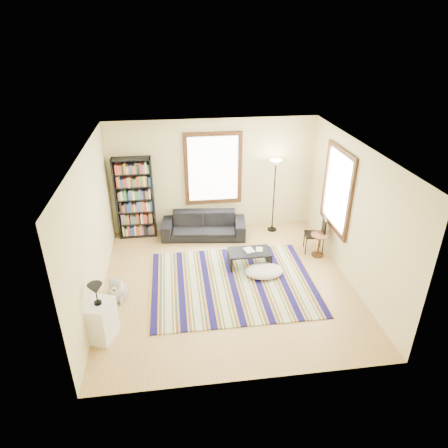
{
  "coord_description": "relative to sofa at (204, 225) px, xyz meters",
  "views": [
    {
      "loc": [
        -0.96,
        -6.66,
        4.79
      ],
      "look_at": [
        0.0,
        0.5,
        1.1
      ],
      "focal_mm": 32.0,
      "sensor_mm": 36.0,
      "label": 1
    }
  ],
  "objects": [
    {
      "name": "bookshelf",
      "position": [
        -1.61,
        0.27,
        0.7
      ],
      "size": [
        0.9,
        0.3,
        2.0
      ],
      "primitive_type": "cube",
      "color": "black",
      "rests_on": "floor"
    },
    {
      "name": "window_back",
      "position": [
        0.3,
        0.42,
        1.3
      ],
      "size": [
        1.2,
        0.06,
        1.6
      ],
      "primitive_type": "cube",
      "color": "white",
      "rests_on": "wall_back"
    },
    {
      "name": "wall_front",
      "position": [
        0.3,
        -4.6,
        1.1
      ],
      "size": [
        5.0,
        0.1,
        2.8
      ],
      "primitive_type": "cube",
      "color": "beige",
      "rests_on": "floor"
    },
    {
      "name": "window_right",
      "position": [
        2.77,
        -1.25,
        1.3
      ],
      "size": [
        0.06,
        1.2,
        1.6
      ],
      "primitive_type": "cube",
      "color": "white",
      "rests_on": "wall_right"
    },
    {
      "name": "wall_back",
      "position": [
        0.3,
        0.5,
        1.1
      ],
      "size": [
        5.0,
        0.1,
        2.8
      ],
      "primitive_type": "cube",
      "color": "beige",
      "rests_on": "floor"
    },
    {
      "name": "book_b",
      "position": [
        1.01,
        -1.41,
        0.07
      ],
      "size": [
        0.19,
        0.23,
        0.02
      ],
      "primitive_type": "imported",
      "rotation": [
        0.0,
        0.0,
        -0.26
      ],
      "color": "beige",
      "rests_on": "coffee_table"
    },
    {
      "name": "dog",
      "position": [
        -1.86,
        -2.3,
        0.0
      ],
      "size": [
        0.44,
        0.61,
        0.6
      ],
      "primitive_type": null,
      "rotation": [
        0.0,
        0.0,
        0.03
      ],
      "color": "#B3B3B3",
      "rests_on": "floor"
    },
    {
      "name": "wall_left",
      "position": [
        -2.25,
        -2.05,
        1.1
      ],
      "size": [
        0.1,
        5.0,
        2.8
      ],
      "primitive_type": "cube",
      "color": "beige",
      "rests_on": "floor"
    },
    {
      "name": "floor",
      "position": [
        0.3,
        -2.05,
        -0.35
      ],
      "size": [
        5.0,
        5.0,
        0.1
      ],
      "primitive_type": "cube",
      "color": "tan",
      "rests_on": "ground"
    },
    {
      "name": "white_cabinet",
      "position": [
        -2.0,
        -3.32,
        0.05
      ],
      "size": [
        0.53,
        0.6,
        0.7
      ],
      "primitive_type": "cube",
      "rotation": [
        0.0,
        0.0,
        -0.34
      ],
      "color": "white",
      "rests_on": "floor"
    },
    {
      "name": "table_lamp",
      "position": [
        -2.0,
        -3.32,
        0.59
      ],
      "size": [
        0.29,
        0.29,
        0.38
      ],
      "primitive_type": null,
      "rotation": [
        0.0,
        0.0,
        0.25
      ],
      "color": "black",
      "rests_on": "white_cabinet"
    },
    {
      "name": "sofa",
      "position": [
        0.0,
        0.0,
        0.0
      ],
      "size": [
        2.11,
        1.04,
        0.59
      ],
      "primitive_type": "imported",
      "rotation": [
        0.0,
        0.0,
        -0.12
      ],
      "color": "black",
      "rests_on": "floor"
    },
    {
      "name": "rug",
      "position": [
        0.4,
        -2.07,
        -0.29
      ],
      "size": [
        3.33,
        2.67,
        0.02
      ],
      "primitive_type": "cube",
      "color": "#100C40",
      "rests_on": "floor"
    },
    {
      "name": "ceiling",
      "position": [
        0.3,
        -2.05,
        2.55
      ],
      "size": [
        5.0,
        5.0,
        0.1
      ],
      "primitive_type": "cube",
      "color": "white",
      "rests_on": "floor"
    },
    {
      "name": "floor_cushion",
      "position": [
        1.1,
        -1.87,
        -0.2
      ],
      "size": [
        0.87,
        0.7,
        0.2
      ],
      "primitive_type": "ellipsoid",
      "rotation": [
        0.0,
        0.0,
        -0.14
      ],
      "color": "silver",
      "rests_on": "floor"
    },
    {
      "name": "folding_chair",
      "position": [
        2.45,
        -1.05,
        0.13
      ],
      "size": [
        0.49,
        0.48,
        0.86
      ],
      "primitive_type": "cube",
      "rotation": [
        0.0,
        0.0,
        -0.21
      ],
      "color": "black",
      "rests_on": "floor"
    },
    {
      "name": "floor_lamp",
      "position": [
        1.76,
        0.1,
        0.63
      ],
      "size": [
        0.33,
        0.33,
        1.86
      ],
      "primitive_type": null,
      "rotation": [
        0.0,
        0.0,
        -0.1
      ],
      "color": "black",
      "rests_on": "floor"
    },
    {
      "name": "wall_right",
      "position": [
        2.85,
        -2.05,
        1.1
      ],
      "size": [
        0.1,
        5.0,
        2.8
      ],
      "primitive_type": "cube",
      "color": "beige",
      "rests_on": "floor"
    },
    {
      "name": "side_table",
      "position": [
        2.5,
        -1.26,
        -0.03
      ],
      "size": [
        0.42,
        0.42,
        0.54
      ],
      "primitive_type": "cylinder",
      "rotation": [
        0.0,
        0.0,
        -0.05
      ],
      "color": "#3F230F",
      "rests_on": "floor"
    },
    {
      "name": "book_a",
      "position": [
        0.76,
        -1.46,
        0.07
      ],
      "size": [
        0.29,
        0.24,
        0.02
      ],
      "primitive_type": "imported",
      "rotation": [
        0.0,
        0.0,
        0.24
      ],
      "color": "beige",
      "rests_on": "coffee_table"
    },
    {
      "name": "coffee_table",
      "position": [
        0.86,
        -1.46,
        -0.12
      ],
      "size": [
        0.96,
        0.63,
        0.36
      ],
      "primitive_type": "cube",
      "rotation": [
        0.0,
        0.0,
        0.15
      ],
      "color": "black",
      "rests_on": "floor"
    }
  ]
}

